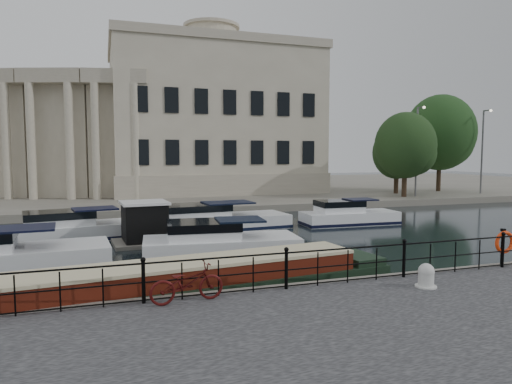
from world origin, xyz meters
The scene contains 12 objects.
ground_plane centered at (0.00, 0.00, 0.00)m, with size 160.00×160.00×0.00m, color black.
far_bank centered at (0.00, 39.00, 0.28)m, with size 120.00×42.00×0.55m, color #6B665B.
railing centered at (0.00, -2.25, 1.20)m, with size 24.14×0.14×1.22m.
civic_building centered at (-1.00, 34.71, 7.04)m, with size 53.55×31.84×16.85m.
lamp_posts centered at (26.00, 20.70, 4.80)m, with size 8.24×1.55×8.07m.
bicycle centered at (-2.91, -2.53, 1.07)m, with size 0.69×1.98×1.04m, color #420C0B.
mooring_bollard centered at (3.94, -3.38, 0.88)m, with size 0.62×0.62×0.70m.
life_ring_post centered at (8.14, -2.17, 1.37)m, with size 0.80×0.21×1.30m.
narrowboat centered at (-3.04, -0.70, 0.37)m, with size 15.08×3.67×1.55m.
harbour_hut centered at (-3.08, 8.53, 0.95)m, with size 3.18×2.72×2.19m.
cabin_cruisers centered at (-2.05, 8.67, 0.37)m, with size 26.46×10.21×1.99m.
trees centered at (25.37, 23.33, 5.67)m, with size 13.48×10.34×9.95m.
Camera 1 is at (-4.89, -14.17, 4.44)m, focal length 32.00 mm.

